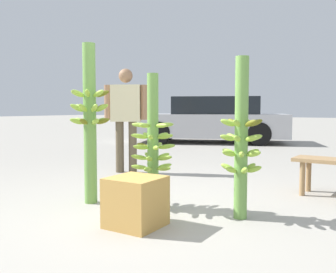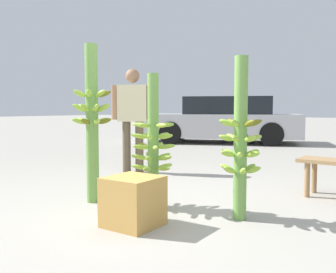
{
  "view_description": "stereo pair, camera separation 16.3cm",
  "coord_description": "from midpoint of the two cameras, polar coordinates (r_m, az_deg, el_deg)",
  "views": [
    {
      "loc": [
        1.92,
        -2.74,
        0.97
      ],
      "look_at": [
        0.08,
        0.24,
        0.71
      ],
      "focal_mm": 40.0,
      "sensor_mm": 36.0,
      "label": 1
    },
    {
      "loc": [
        2.06,
        -2.65,
        0.97
      ],
      "look_at": [
        0.08,
        0.24,
        0.71
      ],
      "focal_mm": 40.0,
      "sensor_mm": 36.0,
      "label": 2
    }
  ],
  "objects": [
    {
      "name": "parked_car",
      "position": [
        10.78,
        6.19,
        2.46
      ],
      "size": [
        4.64,
        3.31,
        1.29
      ],
      "rotation": [
        0.0,
        0.0,
        1.96
      ],
      "color": "#B7B7BC",
      "rests_on": "ground_plane"
    },
    {
      "name": "banana_stalk_right",
      "position": [
        3.3,
        9.7,
        -0.59
      ],
      "size": [
        0.38,
        0.38,
        1.42
      ],
      "color": "#6B9E47",
      "rests_on": "ground_plane"
    },
    {
      "name": "banana_stalk_left",
      "position": [
        3.89,
        -13.01,
        2.39
      ],
      "size": [
        0.42,
        0.41,
        1.62
      ],
      "color": "#6B9E47",
      "rests_on": "ground_plane"
    },
    {
      "name": "ground_plane",
      "position": [
        3.49,
        -4.68,
        -11.83
      ],
      "size": [
        80.0,
        80.0,
        0.0
      ],
      "primitive_type": "plane",
      "color": "#9E998E"
    },
    {
      "name": "banana_stalk_center",
      "position": [
        3.56,
        -3.63,
        -1.09
      ],
      "size": [
        0.43,
        0.43,
        1.3
      ],
      "color": "#6B9E47",
      "rests_on": "ground_plane"
    },
    {
      "name": "vendor_person",
      "position": [
        5.68,
        -7.25,
        3.78
      ],
      "size": [
        0.63,
        0.4,
        1.56
      ],
      "rotation": [
        0.0,
        0.0,
        -2.64
      ],
      "color": "brown",
      "rests_on": "ground_plane"
    },
    {
      "name": "produce_crate",
      "position": [
        3.13,
        -6.45,
        -9.87
      ],
      "size": [
        0.41,
        0.41,
        0.41
      ],
      "color": "#C69347",
      "rests_on": "ground_plane"
    }
  ]
}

